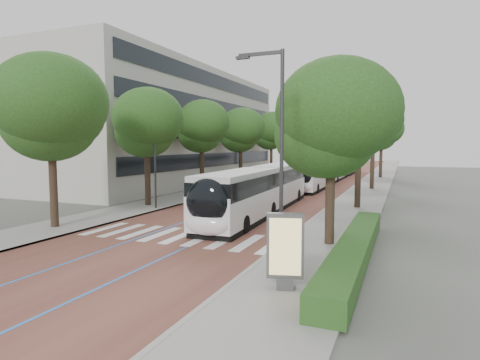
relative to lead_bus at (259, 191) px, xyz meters
The scene contains 21 objects.
ground 9.30m from the lead_bus, 100.48° to the right, with size 160.00×160.00×0.00m, color #51544C.
road 31.08m from the lead_bus, 93.08° to the left, with size 11.00×140.00×0.02m, color #572D27.
sidewalk_left 32.36m from the lead_bus, 106.48° to the left, with size 4.00×140.00×0.12m, color gray.
sidewalk_right 31.58m from the lead_bus, 79.34° to the left, with size 4.00×140.00×0.12m, color gray.
kerb_left 31.87m from the lead_bus, 103.20° to the left, with size 0.20×140.00×0.14m, color gray.
kerb_right 31.28m from the lead_bus, 82.77° to the left, with size 0.20×140.00×0.14m, color gray.
zebra_crossing 8.30m from the lead_bus, 100.38° to the right, with size 10.55×3.60×0.01m.
lane_line_left 31.21m from the lead_bus, 96.02° to the left, with size 0.12×126.00×0.01m, color blue.
lane_line_right 31.03m from the lead_bus, 90.12° to the left, with size 0.12×126.00×0.01m, color blue.
office_building 28.92m from the lead_bus, 138.06° to the left, with size 18.11×40.00×14.00m.
hedge 11.73m from the lead_bus, 50.47° to the right, with size 1.20×14.00×0.80m, color #204518.
streetlight_near 13.37m from the lead_bus, 67.59° to the right, with size 1.82×0.20×8.00m.
streetlight_far 14.27m from the lead_bus, 69.14° to the left, with size 1.82×0.20×8.00m.
lamp_post_left 8.22m from the lead_bus, behind, with size 0.14×0.14×8.00m, color #313133.
trees_left 17.73m from the lead_bus, 122.48° to the left, with size 6.18×60.73×9.18m.
trees_right 15.17m from the lead_bus, 65.33° to the left, with size 5.67×47.58×9.12m.
lead_bus is the anchor object (origin of this frame).
bus_queued_0 16.40m from the lead_bus, 89.33° to the left, with size 2.60×12.41×3.20m.
bus_queued_1 29.35m from the lead_bus, 89.75° to the left, with size 2.62×12.42×3.20m.
bus_queued_2 41.79m from the lead_bus, 89.53° to the left, with size 2.84×12.46×3.20m.
ad_panel 14.79m from the lead_bus, 67.08° to the right, with size 1.24×0.64×2.48m.
Camera 1 is at (10.89, -16.85, 4.77)m, focal length 30.00 mm.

